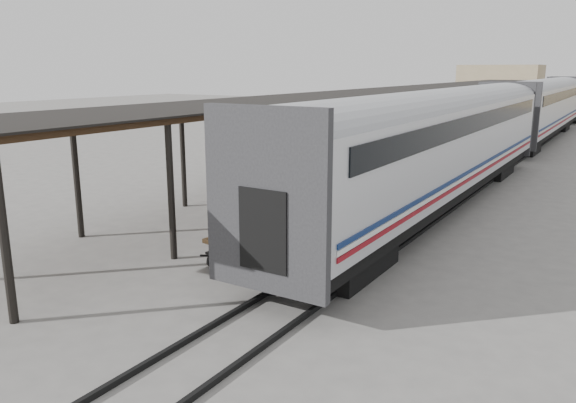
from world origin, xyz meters
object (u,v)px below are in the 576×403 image
Objects in this scene: baggage_cart at (250,241)px; porter at (242,209)px; luggage_tug at (428,149)px; pedestrian at (355,158)px.

porter is (0.25, -0.65, 1.11)m from baggage_cart.
luggage_tug is 1.05× the size of pedestrian.
pedestrian is at bearing 113.72° from baggage_cart.
luggage_tug reaches higher than baggage_cart.
luggage_tug is 22.05m from porter.
baggage_cart is 21.35m from luggage_tug.
luggage_tug is at bearing -118.58° from pedestrian.
porter reaches higher than baggage_cart.
porter is at bearing -97.70° from luggage_tug.
luggage_tug is 0.95× the size of porter.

